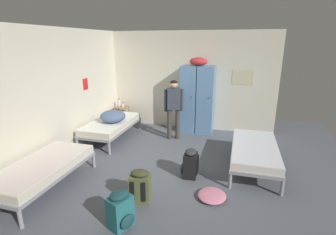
{
  "coord_description": "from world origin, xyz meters",
  "views": [
    {
      "loc": [
        1.38,
        -4.61,
        2.47
      ],
      "look_at": [
        0.0,
        0.25,
        0.95
      ],
      "focal_mm": 27.09,
      "sensor_mm": 36.0,
      "label": 1
    }
  ],
  "objects": [
    {
      "name": "bed_right",
      "position": [
        1.77,
        0.37,
        0.38
      ],
      "size": [
        0.9,
        1.9,
        0.49
      ],
      "color": "gray",
      "rests_on": "ground_plane"
    },
    {
      "name": "lotion_bottle",
      "position": [
        -1.95,
        2.15,
        0.64
      ],
      "size": [
        0.06,
        0.06,
        0.15
      ],
      "color": "beige",
      "rests_on": "shelf_unit"
    },
    {
      "name": "room_backdrop",
      "position": [
        -1.2,
        1.23,
        1.38
      ],
      "size": [
        4.77,
        5.04,
        2.76
      ],
      "color": "beige",
      "rests_on": "ground_plane"
    },
    {
      "name": "bed_left_front",
      "position": [
        -1.77,
        -1.44,
        0.38
      ],
      "size": [
        0.9,
        1.9,
        0.49
      ],
      "color": "gray",
      "rests_on": "ground_plane"
    },
    {
      "name": "bed_left_rear",
      "position": [
        -1.77,
        1.04,
        0.38
      ],
      "size": [
        0.9,
        1.9,
        0.49
      ],
      "color": "gray",
      "rests_on": "ground_plane"
    },
    {
      "name": "backpack_teal",
      "position": [
        -0.04,
        -1.96,
        0.26
      ],
      "size": [
        0.4,
        0.39,
        0.55
      ],
      "color": "#23666B",
      "rests_on": "ground_plane"
    },
    {
      "name": "water_bottle",
      "position": [
        -2.1,
        2.21,
        0.68
      ],
      "size": [
        0.07,
        0.07,
        0.24
      ],
      "color": "white",
      "rests_on": "shelf_unit"
    },
    {
      "name": "ground_plane",
      "position": [
        0.0,
        0.0,
        0.0
      ],
      "size": [
        7.96,
        7.96,
        0.0
      ],
      "primitive_type": "plane",
      "color": "#565B66"
    },
    {
      "name": "shelf_unit",
      "position": [
        -2.02,
        2.19,
        0.35
      ],
      "size": [
        0.38,
        0.3,
        0.57
      ],
      "color": "#99704C",
      "rests_on": "ground_plane"
    },
    {
      "name": "backpack_olive",
      "position": [
        -0.01,
        -1.32,
        0.26
      ],
      "size": [
        0.35,
        0.37,
        0.55
      ],
      "color": "#566038",
      "rests_on": "ground_plane"
    },
    {
      "name": "bedding_heap",
      "position": [
        -1.67,
        0.96,
        0.64
      ],
      "size": [
        0.64,
        0.63,
        0.3
      ],
      "color": "slate",
      "rests_on": "bed_left_rear"
    },
    {
      "name": "backpack_black",
      "position": [
        0.6,
        -0.34,
        0.26
      ],
      "size": [
        0.35,
        0.33,
        0.55
      ],
      "color": "black",
      "rests_on": "ground_plane"
    },
    {
      "name": "clothes_pile_pink",
      "position": [
        1.09,
        -0.94,
        0.05
      ],
      "size": [
        0.46,
        0.5,
        0.1
      ],
      "color": "pink",
      "rests_on": "ground_plane"
    },
    {
      "name": "person_traveler",
      "position": [
        -0.2,
        1.47,
        0.93
      ],
      "size": [
        0.47,
        0.3,
        1.55
      ],
      "color": "#3D3833",
      "rests_on": "ground_plane"
    },
    {
      "name": "locker_bank",
      "position": [
        0.29,
        2.21,
        0.97
      ],
      "size": [
        0.9,
        0.55,
        2.07
      ],
      "color": "#5B84B2",
      "rests_on": "ground_plane"
    }
  ]
}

